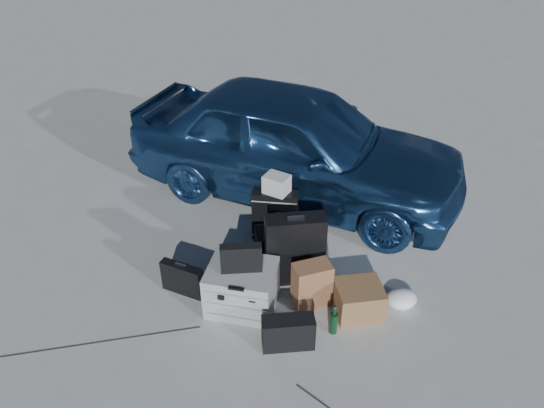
% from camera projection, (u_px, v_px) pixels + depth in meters
% --- Properties ---
extents(ground, '(60.00, 60.00, 0.00)m').
position_uv_depth(ground, '(276.00, 314.00, 4.87)').
color(ground, '#B2B2AD').
rests_on(ground, ground).
extents(car, '(4.24, 2.66, 1.35)m').
position_uv_depth(car, '(296.00, 143.00, 6.21)').
color(car, '#2B5A95').
rests_on(car, ground).
extents(pelican_case, '(0.66, 0.56, 0.44)m').
position_uv_depth(pelican_case, '(242.00, 287.00, 4.84)').
color(pelican_case, '#ACAFB1').
rests_on(pelican_case, ground).
extents(laptop_bag, '(0.38, 0.16, 0.27)m').
position_uv_depth(laptop_bag, '(241.00, 258.00, 4.63)').
color(laptop_bag, black).
rests_on(laptop_bag, pelican_case).
extents(briefcase, '(0.43, 0.22, 0.33)m').
position_uv_depth(briefcase, '(182.00, 279.00, 5.02)').
color(briefcase, black).
rests_on(briefcase, ground).
extents(suitcase_left, '(0.60, 0.33, 0.74)m').
position_uv_depth(suitcase_left, '(295.00, 249.00, 5.07)').
color(suitcase_left, black).
rests_on(suitcase_left, ground).
extents(suitcase_right, '(0.48, 0.18, 0.58)m').
position_uv_depth(suitcase_right, '(275.00, 215.00, 5.67)').
color(suitcase_right, black).
rests_on(suitcase_right, ground).
extents(white_carton, '(0.30, 0.28, 0.20)m').
position_uv_depth(white_carton, '(277.00, 184.00, 5.46)').
color(white_carton, beige).
rests_on(white_carton, suitcase_right).
extents(duffel_bag, '(0.72, 0.47, 0.33)m').
position_uv_depth(duffel_bag, '(288.00, 242.00, 5.49)').
color(duffel_bag, black).
rests_on(duffel_bag, ground).
extents(flat_box_white, '(0.43, 0.36, 0.07)m').
position_uv_depth(flat_box_white, '(287.00, 227.00, 5.36)').
color(flat_box_white, beige).
rests_on(flat_box_white, duffel_bag).
extents(flat_box_black, '(0.30, 0.22, 0.06)m').
position_uv_depth(flat_box_black, '(288.00, 222.00, 5.33)').
color(flat_box_black, black).
rests_on(flat_box_black, flat_box_white).
extents(kraft_bag, '(0.39, 0.33, 0.45)m').
position_uv_depth(kraft_bag, '(312.00, 285.00, 4.87)').
color(kraft_bag, '#8F5D3E').
rests_on(kraft_bag, ground).
extents(cardboard_box, '(0.49, 0.45, 0.31)m').
position_uv_depth(cardboard_box, '(359.00, 300.00, 4.81)').
color(cardboard_box, olive).
rests_on(cardboard_box, ground).
extents(plastic_bag, '(0.36, 0.33, 0.16)m').
position_uv_depth(plastic_bag, '(401.00, 299.00, 4.92)').
color(plastic_bag, white).
rests_on(plastic_bag, ground).
extents(messenger_bag, '(0.47, 0.26, 0.31)m').
position_uv_depth(messenger_bag, '(288.00, 333.00, 4.48)').
color(messenger_bag, black).
rests_on(messenger_bag, ground).
extents(green_bottle, '(0.09, 0.09, 0.30)m').
position_uv_depth(green_bottle, '(334.00, 320.00, 4.61)').
color(green_bottle, black).
rests_on(green_bottle, ground).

